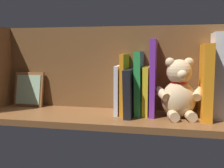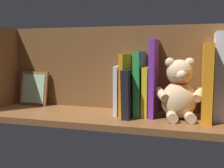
% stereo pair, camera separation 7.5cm
% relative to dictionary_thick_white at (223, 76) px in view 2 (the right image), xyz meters
% --- Properties ---
extents(ground_plane, '(0.99, 0.28, 0.02)m').
position_rel_dictionary_thick_white_xyz_m(ground_plane, '(0.37, 0.04, -0.16)').
color(ground_plane, brown).
extents(shelf_back_panel, '(0.99, 0.02, 0.32)m').
position_rel_dictionary_thick_white_xyz_m(shelf_back_panel, '(0.37, -0.07, 0.02)').
color(shelf_back_panel, brown).
rests_on(shelf_back_panel, ground_plane).
extents(dictionary_thick_white, '(0.06, 0.12, 0.29)m').
position_rel_dictionary_thick_white_xyz_m(dictionary_thick_white, '(0.00, 0.00, 0.00)').
color(dictionary_thick_white, white).
rests_on(dictionary_thick_white, ground_plane).
extents(book_1, '(0.03, 0.17, 0.25)m').
position_rel_dictionary_thick_white_xyz_m(book_1, '(0.05, 0.02, -0.02)').
color(book_1, orange).
rests_on(book_1, ground_plane).
extents(teddy_bear, '(0.16, 0.15, 0.21)m').
position_rel_dictionary_thick_white_xyz_m(teddy_bear, '(0.14, 0.03, -0.05)').
color(teddy_bear, '#D1B284').
rests_on(teddy_bear, ground_plane).
extents(book_2, '(0.02, 0.14, 0.27)m').
position_rel_dictionary_thick_white_xyz_m(book_2, '(0.23, 0.01, -0.01)').
color(book_2, purple).
rests_on(book_2, ground_plane).
extents(book_3, '(0.02, 0.13, 0.17)m').
position_rel_dictionary_thick_white_xyz_m(book_3, '(0.25, 0.00, -0.06)').
color(book_3, yellow).
rests_on(book_3, ground_plane).
extents(book_4, '(0.03, 0.14, 0.23)m').
position_rel_dictionary_thick_white_xyz_m(book_4, '(0.28, 0.01, -0.03)').
color(book_4, green).
rests_on(book_4, ground_plane).
extents(book_5, '(0.03, 0.18, 0.17)m').
position_rel_dictionary_thick_white_xyz_m(book_5, '(0.31, 0.03, -0.06)').
color(book_5, black).
rests_on(book_5, ground_plane).
extents(book_6, '(0.01, 0.14, 0.22)m').
position_rel_dictionary_thick_white_xyz_m(book_6, '(0.33, 0.01, -0.04)').
color(book_6, orange).
rests_on(book_6, ground_plane).
extents(book_7, '(0.01, 0.14, 0.18)m').
position_rel_dictionary_thick_white_xyz_m(book_7, '(0.35, 0.01, -0.06)').
color(book_7, silver).
rests_on(book_7, ground_plane).
extents(picture_frame_leaning, '(0.12, 0.04, 0.14)m').
position_rel_dictionary_thick_white_xyz_m(picture_frame_leaning, '(0.74, -0.04, -0.07)').
color(picture_frame_leaning, brown).
rests_on(picture_frame_leaning, ground_plane).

